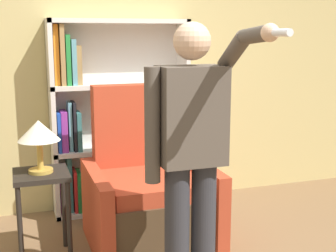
{
  "coord_description": "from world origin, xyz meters",
  "views": [
    {
      "loc": [
        -1.1,
        -2.31,
        1.65
      ],
      "look_at": [
        -0.12,
        0.59,
        1.04
      ],
      "focal_mm": 50.0,
      "sensor_mm": 36.0,
      "label": 1
    }
  ],
  "objects_px": {
    "bookcase": "(107,118)",
    "side_table": "(42,191)",
    "armchair": "(148,195)",
    "table_lamp": "(39,133)",
    "person_standing": "(191,151)"
  },
  "relations": [
    {
      "from": "bookcase",
      "to": "armchair",
      "type": "xyz_separation_m",
      "value": [
        0.17,
        -0.77,
        -0.51
      ]
    },
    {
      "from": "armchair",
      "to": "side_table",
      "type": "height_order",
      "value": "armchair"
    },
    {
      "from": "armchair",
      "to": "table_lamp",
      "type": "bearing_deg",
      "value": -174.79
    },
    {
      "from": "armchair",
      "to": "side_table",
      "type": "xyz_separation_m",
      "value": [
        -0.82,
        -0.07,
        0.15
      ]
    },
    {
      "from": "armchair",
      "to": "person_standing",
      "type": "relative_size",
      "value": 0.72
    },
    {
      "from": "bookcase",
      "to": "side_table",
      "type": "xyz_separation_m",
      "value": [
        -0.65,
        -0.84,
        -0.36
      ]
    },
    {
      "from": "bookcase",
      "to": "armchair",
      "type": "height_order",
      "value": "bookcase"
    },
    {
      "from": "bookcase",
      "to": "table_lamp",
      "type": "bearing_deg",
      "value": -127.81
    },
    {
      "from": "bookcase",
      "to": "person_standing",
      "type": "bearing_deg",
      "value": -84.8
    },
    {
      "from": "armchair",
      "to": "side_table",
      "type": "bearing_deg",
      "value": -174.79
    },
    {
      "from": "bookcase",
      "to": "side_table",
      "type": "distance_m",
      "value": 1.12
    },
    {
      "from": "armchair",
      "to": "person_standing",
      "type": "bearing_deg",
      "value": -90.62
    },
    {
      "from": "table_lamp",
      "to": "side_table",
      "type": "bearing_deg",
      "value": -63.43
    },
    {
      "from": "bookcase",
      "to": "side_table",
      "type": "height_order",
      "value": "bookcase"
    },
    {
      "from": "armchair",
      "to": "side_table",
      "type": "distance_m",
      "value": 0.84
    }
  ]
}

